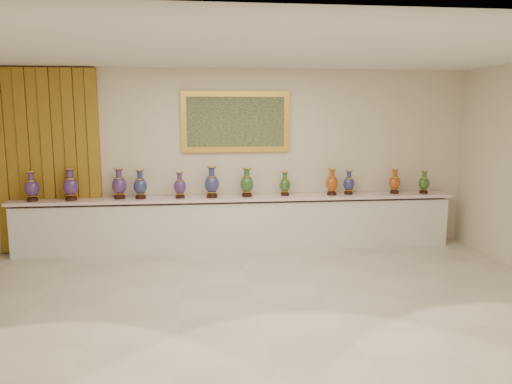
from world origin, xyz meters
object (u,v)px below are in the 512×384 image
vase_0 (32,188)px  vase_1 (71,186)px  vase_2 (119,185)px  counter (238,224)px

vase_0 → vase_1: bearing=0.9°
vase_1 → vase_2: vase_1 is taller
vase_0 → vase_1: (0.59, 0.01, 0.02)m
counter → vase_0: bearing=-179.0°
counter → vase_0: size_ratio=15.19×
vase_1 → vase_2: 0.75m
vase_1 → counter: bearing=1.0°
vase_2 → counter: bearing=-0.4°
vase_0 → vase_1: vase_1 is taller
counter → vase_0: 3.32m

